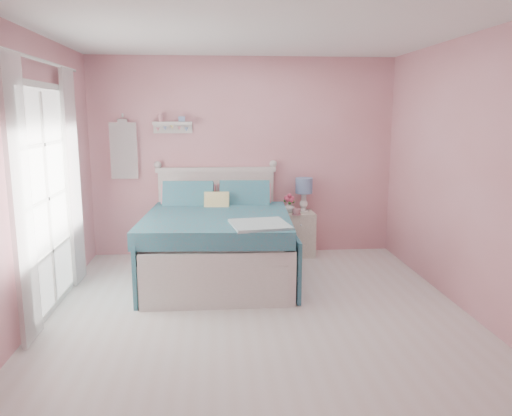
{
  "coord_description": "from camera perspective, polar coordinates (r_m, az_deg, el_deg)",
  "views": [
    {
      "loc": [
        -0.38,
        -4.38,
        1.87
      ],
      "look_at": [
        0.08,
        1.2,
        0.81
      ],
      "focal_mm": 35.0,
      "sensor_mm": 36.0,
      "label": 1
    }
  ],
  "objects": [
    {
      "name": "room_shell",
      "position": [
        4.4,
        0.25,
        6.99
      ],
      "size": [
        4.5,
        4.5,
        4.5
      ],
      "color": "#CC8186",
      "rests_on": "floor"
    },
    {
      "name": "curtain_near",
      "position": [
        4.37,
        -25.26,
        0.6
      ],
      "size": [
        0.04,
        0.4,
        2.32
      ],
      "primitive_type": "cube",
      "color": "white",
      "rests_on": "floor"
    },
    {
      "name": "roses",
      "position": [
        6.56,
        3.83,
        1.1
      ],
      "size": [
        0.14,
        0.11,
        0.12
      ],
      "color": "#D5486C",
      "rests_on": "vase"
    },
    {
      "name": "french_door",
      "position": [
        5.1,
        -22.82,
        0.89
      ],
      "size": [
        0.04,
        1.32,
        2.16
      ],
      "color": "silver",
      "rests_on": "floor"
    },
    {
      "name": "nightstand",
      "position": [
        6.69,
        4.86,
        -2.93
      ],
      "size": [
        0.41,
        0.4,
        0.59
      ],
      "color": "silver",
      "rests_on": "floor"
    },
    {
      "name": "table_lamp",
      "position": [
        6.63,
        5.5,
        2.27
      ],
      "size": [
        0.23,
        0.23,
        0.45
      ],
      "color": "white",
      "rests_on": "nightstand"
    },
    {
      "name": "vase",
      "position": [
        6.59,
        3.83,
        0.13
      ],
      "size": [
        0.16,
        0.16,
        0.15
      ],
      "primitive_type": "imported",
      "rotation": [
        0.0,
        0.0,
        0.16
      ],
      "color": "silver",
      "rests_on": "nightstand"
    },
    {
      "name": "teacup",
      "position": [
        6.45,
        4.65,
        -0.41
      ],
      "size": [
        0.12,
        0.12,
        0.08
      ],
      "primitive_type": "imported",
      "rotation": [
        0.0,
        0.0,
        -0.18
      ],
      "color": "#D28D97",
      "rests_on": "nightstand"
    },
    {
      "name": "wall_shelf",
      "position": [
        6.59,
        -9.53,
        9.4
      ],
      "size": [
        0.5,
        0.15,
        0.25
      ],
      "color": "silver",
      "rests_on": "room_shell"
    },
    {
      "name": "hanging_dress",
      "position": [
        6.68,
        -14.88,
        6.34
      ],
      "size": [
        0.34,
        0.03,
        0.72
      ],
      "primitive_type": "cube",
      "color": "white",
      "rests_on": "room_shell"
    },
    {
      "name": "floor",
      "position": [
        4.78,
        0.23,
        -12.33
      ],
      "size": [
        4.5,
        4.5,
        0.0
      ],
      "primitive_type": "plane",
      "color": "silver",
      "rests_on": "ground"
    },
    {
      "name": "bed",
      "position": [
        5.8,
        -4.44,
        -3.97
      ],
      "size": [
        1.7,
        2.07,
        1.17
      ],
      "rotation": [
        0.0,
        0.0,
        -0.06
      ],
      "color": "silver",
      "rests_on": "floor"
    },
    {
      "name": "curtain_far",
      "position": [
        5.78,
        -20.17,
        3.2
      ],
      "size": [
        0.04,
        0.4,
        2.32
      ],
      "primitive_type": "cube",
      "color": "white",
      "rests_on": "floor"
    }
  ]
}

